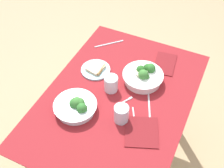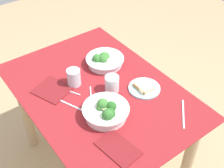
# 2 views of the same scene
# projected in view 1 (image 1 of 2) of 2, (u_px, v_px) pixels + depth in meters

# --- Properties ---
(ground_plane) EXTENTS (6.00, 6.00, 0.00)m
(ground_plane) POSITION_uv_depth(u_px,v_px,m) (116.00, 160.00, 2.29)
(ground_plane) COLOR tan
(dining_table) EXTENTS (1.19, 0.84, 0.76)m
(dining_table) POSITION_uv_depth(u_px,v_px,m) (117.00, 112.00, 1.83)
(dining_table) COLOR maroon
(dining_table) RESTS_ON ground_plane
(broccoli_bowl_far) EXTENTS (0.25, 0.25, 0.10)m
(broccoli_bowl_far) POSITION_uv_depth(u_px,v_px,m) (76.00, 106.00, 1.64)
(broccoli_bowl_far) COLOR white
(broccoli_bowl_far) RESTS_ON dining_table
(broccoli_bowl_near) EXTENTS (0.25, 0.25, 0.11)m
(broccoli_bowl_near) POSITION_uv_depth(u_px,v_px,m) (143.00, 76.00, 1.80)
(broccoli_bowl_near) COLOR white
(broccoli_bowl_near) RESTS_ON dining_table
(bread_side_plate) EXTENTS (0.19, 0.19, 0.03)m
(bread_side_plate) POSITION_uv_depth(u_px,v_px,m) (96.00, 69.00, 1.88)
(bread_side_plate) COLOR #99C6D1
(bread_side_plate) RESTS_ON dining_table
(water_glass_center) EXTENTS (0.08, 0.08, 0.10)m
(water_glass_center) POSITION_uv_depth(u_px,v_px,m) (111.00, 84.00, 1.74)
(water_glass_center) COLOR silver
(water_glass_center) RESTS_ON dining_table
(water_glass_side) EXTENTS (0.08, 0.08, 0.10)m
(water_glass_side) POSITION_uv_depth(u_px,v_px,m) (121.00, 114.00, 1.59)
(water_glass_side) COLOR silver
(water_glass_side) RESTS_ON dining_table
(fork_by_far_bowl) EXTENTS (0.10, 0.06, 0.00)m
(fork_by_far_bowl) POSITION_uv_depth(u_px,v_px,m) (125.00, 101.00, 1.71)
(fork_by_far_bowl) COLOR #B7B7BC
(fork_by_far_bowl) RESTS_ON dining_table
(fork_by_near_bowl) EXTENTS (0.09, 0.05, 0.00)m
(fork_by_near_bowl) POSITION_uv_depth(u_px,v_px,m) (134.00, 115.00, 1.64)
(fork_by_near_bowl) COLOR #B7B7BC
(fork_by_near_bowl) RESTS_ON dining_table
(table_knife_left) EXTENTS (0.18, 0.08, 0.00)m
(table_knife_left) POSITION_uv_depth(u_px,v_px,m) (149.00, 107.00, 1.68)
(table_knife_left) COLOR #B7B7BC
(table_knife_left) RESTS_ON dining_table
(table_knife_right) EXTENTS (0.16, 0.16, 0.00)m
(table_knife_right) POSITION_uv_depth(u_px,v_px,m) (109.00, 44.00, 2.07)
(table_knife_right) COLOR #B7B7BC
(table_knife_right) RESTS_ON dining_table
(napkin_folded_upper) EXTENTS (0.23, 0.16, 0.01)m
(napkin_folded_upper) POSITION_uv_depth(u_px,v_px,m) (165.00, 64.00, 1.93)
(napkin_folded_upper) COLOR maroon
(napkin_folded_upper) RESTS_ON dining_table
(napkin_folded_lower) EXTENTS (0.25, 0.24, 0.01)m
(napkin_folded_lower) POSITION_uv_depth(u_px,v_px,m) (142.00, 132.00, 1.56)
(napkin_folded_lower) COLOR maroon
(napkin_folded_lower) RESTS_ON dining_table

